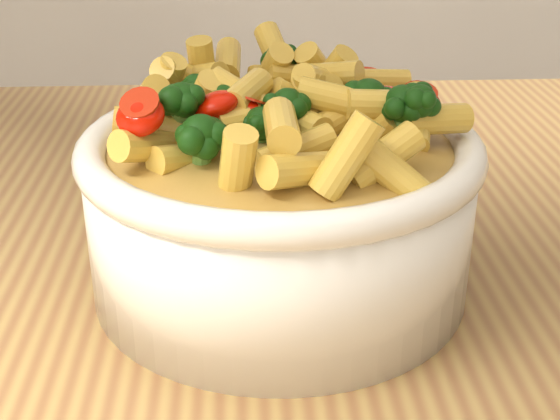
{
  "coord_description": "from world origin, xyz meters",
  "views": [
    {
      "loc": [
        0.06,
        -0.43,
        1.14
      ],
      "look_at": [
        0.08,
        -0.02,
        0.95
      ],
      "focal_mm": 50.0,
      "sensor_mm": 36.0,
      "label": 1
    }
  ],
  "objects": [
    {
      "name": "table",
      "position": [
        0.0,
        0.0,
        0.8
      ],
      "size": [
        1.2,
        0.8,
        0.9
      ],
      "color": "#AB8549",
      "rests_on": "ground"
    },
    {
      "name": "serving_bowl",
      "position": [
        0.08,
        -0.02,
        0.95
      ],
      "size": [
        0.23,
        0.23,
        0.1
      ],
      "color": "white",
      "rests_on": "table"
    },
    {
      "name": "pasta_salad",
      "position": [
        0.08,
        -0.02,
        1.01
      ],
      "size": [
        0.18,
        0.18,
        0.04
      ],
      "color": "#F0C94C",
      "rests_on": "serving_bowl"
    }
  ]
}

